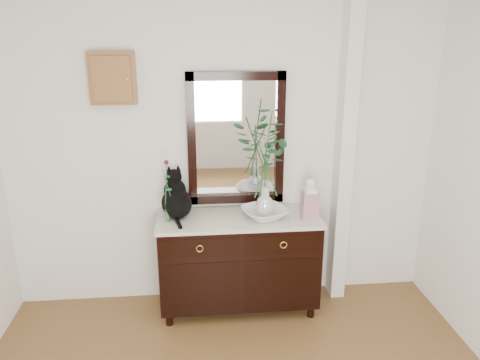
{
  "coord_description": "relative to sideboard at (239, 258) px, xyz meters",
  "views": [
    {
      "loc": [
        -0.23,
        -1.78,
        2.33
      ],
      "look_at": [
        0.1,
        1.63,
        1.2
      ],
      "focal_mm": 35.0,
      "sensor_mm": 36.0,
      "label": 1
    }
  ],
  "objects": [
    {
      "name": "wall_back",
      "position": [
        -0.1,
        0.25,
        0.88
      ],
      "size": [
        3.6,
        0.04,
        2.7
      ],
      "primitive_type": "cube",
      "color": "white",
      "rests_on": "ground"
    },
    {
      "name": "pilaster",
      "position": [
        0.9,
        0.17,
        0.88
      ],
      "size": [
        0.12,
        0.2,
        2.7
      ],
      "primitive_type": "cube",
      "color": "white",
      "rests_on": "ground"
    },
    {
      "name": "sideboard",
      "position": [
        0.0,
        0.0,
        0.0
      ],
      "size": [
        1.33,
        0.52,
        0.82
      ],
      "color": "black",
      "rests_on": "ground"
    },
    {
      "name": "wall_mirror",
      "position": [
        -0.0,
        0.24,
        0.97
      ],
      "size": [
        0.8,
        0.06,
        1.1
      ],
      "color": "black",
      "rests_on": "wall_back"
    },
    {
      "name": "key_cabinet",
      "position": [
        -0.95,
        0.21,
        1.48
      ],
      "size": [
        0.35,
        0.1,
        0.4
      ],
      "primitive_type": "cube",
      "color": "brown",
      "rests_on": "wall_back"
    },
    {
      "name": "cat",
      "position": [
        -0.5,
        0.05,
        0.57
      ],
      "size": [
        0.34,
        0.39,
        0.39
      ],
      "primitive_type": null,
      "rotation": [
        0.0,
        0.0,
        0.21
      ],
      "color": "black",
      "rests_on": "sideboard"
    },
    {
      "name": "lotus_bowl",
      "position": [
        0.21,
        -0.04,
        0.42
      ],
      "size": [
        0.45,
        0.45,
        0.09
      ],
      "primitive_type": "imported",
      "rotation": [
        0.0,
        0.0,
        0.32
      ],
      "color": "white",
      "rests_on": "sideboard"
    },
    {
      "name": "vase_branches",
      "position": [
        0.21,
        -0.04,
        0.83
      ],
      "size": [
        0.52,
        0.52,
        0.87
      ],
      "primitive_type": null,
      "rotation": [
        0.0,
        0.0,
        0.31
      ],
      "color": "silver",
      "rests_on": "lotus_bowl"
    },
    {
      "name": "bud_vase_rose",
      "position": [
        -0.57,
        -0.03,
        0.64
      ],
      "size": [
        0.08,
        0.08,
        0.52
      ],
      "primitive_type": null,
      "rotation": [
        0.0,
        0.0,
        -0.32
      ],
      "color": "#276335",
      "rests_on": "sideboard"
    },
    {
      "name": "ginger_jar",
      "position": [
        0.57,
        -0.05,
        0.55
      ],
      "size": [
        0.13,
        0.13,
        0.34
      ],
      "primitive_type": null,
      "rotation": [
        0.0,
        0.0,
        0.03
      ],
      "color": "silver",
      "rests_on": "sideboard"
    }
  ]
}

